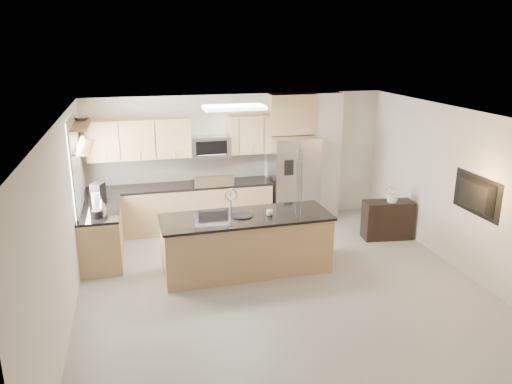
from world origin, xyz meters
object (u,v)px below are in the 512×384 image
object	(u,v)px
cup	(270,213)
flower_vase	(394,187)
coffee_maker	(98,193)
range	(213,205)
credenza	(387,220)
kettle	(102,204)
microwave	(210,146)
platter	(242,216)
blender	(97,207)
bowl	(82,118)
island	(246,243)
television	(472,195)
refrigerator	(293,180)

from	to	relation	value
cup	flower_vase	size ratio (longest dim) A/B	0.19
coffee_maker	flower_vase	xyz separation A→B (m)	(5.26, -0.68, -0.06)
range	credenza	distance (m)	3.40
range	kettle	size ratio (longest dim) A/B	5.14
microwave	platter	xyz separation A→B (m)	(0.15, -2.19, -0.68)
microwave	cup	distance (m)	2.44
microwave	flower_vase	xyz separation A→B (m)	(3.16, -1.55, -0.60)
cup	blender	bearing A→B (deg)	166.81
microwave	blender	bearing A→B (deg)	-141.44
credenza	bowl	size ratio (longest dim) A/B	2.75
blender	island	bearing A→B (deg)	-13.52
microwave	platter	bearing A→B (deg)	-86.19
platter	coffee_maker	xyz separation A→B (m)	(-2.24, 1.33, 0.14)
platter	coffee_maker	size ratio (longest dim) A/B	0.99
coffee_maker	island	bearing A→B (deg)	-30.07
coffee_maker	blender	bearing A→B (deg)	-88.54
coffee_maker	television	distance (m)	6.09
refrigerator	platter	world-z (taller)	refrigerator
refrigerator	television	size ratio (longest dim) A/B	1.65
television	range	bearing A→B (deg)	48.36
range	blender	distance (m)	2.65
microwave	blender	world-z (taller)	microwave
coffee_maker	television	world-z (taller)	television
credenza	coffee_maker	size ratio (longest dim) A/B	2.61
credenza	kettle	world-z (taller)	kettle
refrigerator	cup	distance (m)	2.37
credenza	bowl	world-z (taller)	bowl
range	bowl	xyz separation A→B (m)	(-2.25, -0.65, 1.91)
coffee_maker	bowl	size ratio (longest dim) A/B	1.05
kettle	bowl	size ratio (longest dim) A/B	0.67
blender	television	xyz separation A→B (m)	(5.58, -1.59, 0.26)
credenza	blender	xyz separation A→B (m)	(-5.19, -0.16, 0.73)
range	microwave	size ratio (longest dim) A/B	1.50
platter	coffee_maker	distance (m)	2.61
bowl	television	xyz separation A→B (m)	(5.76, -2.47, -1.03)
microwave	island	xyz separation A→B (m)	(0.21, -2.20, -1.16)
range	blender	world-z (taller)	blender
island	cup	distance (m)	0.64
microwave	credenza	distance (m)	3.68
range	credenza	world-z (taller)	range
microwave	island	bearing A→B (deg)	-84.49
platter	refrigerator	bearing A→B (deg)	53.20
credenza	flower_vase	bearing A→B (deg)	-41.53
cup	blender	world-z (taller)	blender
refrigerator	blender	bearing A→B (deg)	-158.33
television	credenza	bearing A→B (deg)	12.81
blender	flower_vase	size ratio (longest dim) A/B	0.67
refrigerator	kettle	world-z (taller)	refrigerator
kettle	island	bearing A→B (deg)	-22.33
television	microwave	bearing A→B (deg)	47.25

